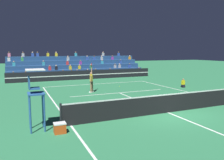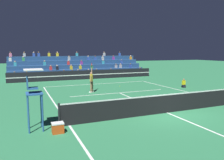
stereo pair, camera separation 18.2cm
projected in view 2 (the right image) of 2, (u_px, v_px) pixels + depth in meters
name	position (u px, v px, depth m)	size (l,w,h in m)	color
ground_plane	(167.00, 113.00, 12.23)	(120.00, 120.00, 0.00)	#2D7A4C
court_lines	(167.00, 113.00, 12.23)	(11.10, 23.90, 0.01)	white
tennis_net	(167.00, 103.00, 12.16)	(12.00, 0.10, 1.10)	black
sponsor_banner_wall	(86.00, 75.00, 26.99)	(18.00, 0.26, 1.10)	black
bleacher_stand	(79.00, 69.00, 30.40)	(18.06, 4.75, 3.38)	navy
umpire_chair	(33.00, 91.00, 9.31)	(0.76, 0.84, 2.67)	#285699
ball_kid_courtside	(184.00, 84.00, 20.78)	(0.30, 0.36, 0.84)	black
tennis_player	(91.00, 81.00, 18.19)	(0.50, 0.82, 2.50)	#9E7051
tennis_ball	(120.00, 86.00, 21.35)	(0.07, 0.07, 0.07)	#C6DB33
equipment_cooler	(58.00, 128.00, 9.16)	(0.50, 0.38, 0.45)	#D84C19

